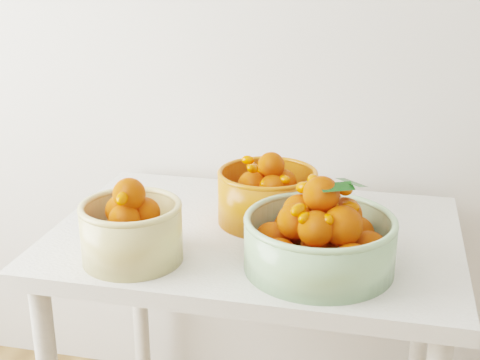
{
  "coord_description": "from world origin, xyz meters",
  "views": [
    {
      "loc": [
        0.05,
        0.11,
        1.43
      ],
      "look_at": [
        -0.27,
        1.5,
        0.92
      ],
      "focal_mm": 50.0,
      "sensor_mm": 36.0,
      "label": 1
    }
  ],
  "objects_px": {
    "bowl_cream": "(132,229)",
    "bowl_green": "(320,238)",
    "table": "(255,265)",
    "bowl_orange": "(267,195)"
  },
  "relations": [
    {
      "from": "bowl_cream",
      "to": "bowl_orange",
      "type": "distance_m",
      "value": 0.38
    },
    {
      "from": "table",
      "to": "bowl_orange",
      "type": "distance_m",
      "value": 0.18
    },
    {
      "from": "bowl_green",
      "to": "table",
      "type": "bearing_deg",
      "value": 137.27
    },
    {
      "from": "table",
      "to": "bowl_orange",
      "type": "bearing_deg",
      "value": 77.38
    },
    {
      "from": "table",
      "to": "bowl_cream",
      "type": "height_order",
      "value": "bowl_cream"
    },
    {
      "from": "bowl_green",
      "to": "bowl_orange",
      "type": "xyz_separation_m",
      "value": [
        -0.16,
        0.23,
        -0.0
      ]
    },
    {
      "from": "bowl_green",
      "to": "bowl_orange",
      "type": "height_order",
      "value": "bowl_green"
    },
    {
      "from": "bowl_cream",
      "to": "bowl_orange",
      "type": "bearing_deg",
      "value": 48.5
    },
    {
      "from": "bowl_cream",
      "to": "bowl_green",
      "type": "relative_size",
      "value": 0.89
    },
    {
      "from": "bowl_green",
      "to": "bowl_orange",
      "type": "bearing_deg",
      "value": 124.82
    }
  ]
}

